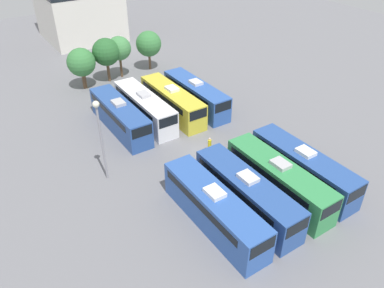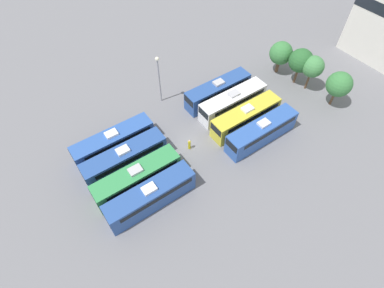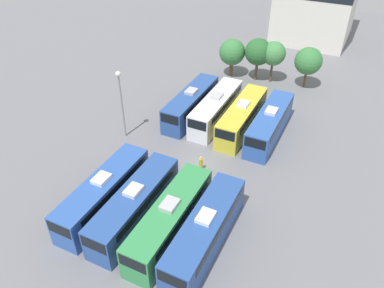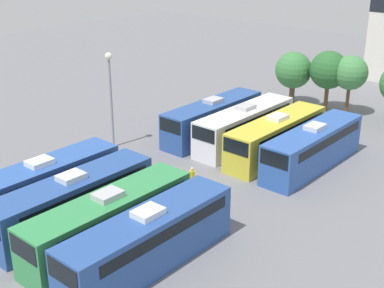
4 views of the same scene
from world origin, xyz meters
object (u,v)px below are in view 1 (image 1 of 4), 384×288
tree_0 (81,63)px  bus_6 (172,101)px  tree_1 (106,52)px  tree_3 (149,44)px  tree_2 (119,48)px  bus_1 (246,192)px  bus_5 (144,107)px  bus_7 (196,94)px  worker_person (210,146)px  light_pole (100,128)px  bus_2 (278,178)px  bus_0 (214,208)px  bus_4 (120,115)px  bus_3 (303,166)px

tree_0 → bus_6: bearing=-63.8°
tree_1 → tree_3: (6.99, 0.69, -0.32)m
tree_0 → tree_2: (5.90, 0.79, 0.56)m
bus_1 → bus_5: same height
bus_7 → tree_3: (1.02, 14.10, 2.23)m
bus_7 → tree_3: size_ratio=1.90×
worker_person → tree_2: 23.28m
light_pole → bus_1: bearing=-51.5°
tree_0 → bus_5: bearing=-77.0°
bus_6 → light_pole: size_ratio=1.37×
bus_7 → bus_5: bearing=175.6°
tree_3 → bus_5: bearing=-120.2°
bus_2 → bus_5: (-3.62, 18.32, 0.00)m
tree_0 → bus_0: bearing=-90.7°
tree_2 → tree_3: 4.87m
bus_5 → tree_3: bearing=59.8°
bus_4 → tree_2: bearing=65.1°
tree_0 → tree_3: size_ratio=0.96×
bus_0 → tree_1: tree_1 is taller
tree_3 → light_pole: bearing=-126.8°
bus_1 → light_pole: light_pole is taller
tree_1 → tree_2: size_ratio=1.03×
bus_4 → bus_7: 10.13m
bus_1 → bus_2: same height
bus_7 → tree_2: (-3.83, 13.81, 2.54)m
bus_2 → tree_3: bearing=82.4°
bus_3 → bus_7: (0.09, 17.72, 0.00)m
bus_1 → bus_4: same height
bus_1 → bus_4: size_ratio=1.00×
worker_person → tree_3: (5.45, 23.30, 3.14)m
bus_0 → worker_person: size_ratio=6.31×
bus_3 → bus_4: bearing=119.2°
bus_1 → tree_2: 31.71m
bus_7 → tree_2: size_ratio=1.86×
bus_5 → tree_2: bearing=77.1°
bus_4 → worker_person: 11.07m
bus_0 → tree_3: tree_3 is taller
bus_3 → tree_2: size_ratio=1.86×
tree_2 → tree_0: bearing=-172.4°
bus_2 → bus_3: bearing=1.3°
bus_0 → bus_3: bearing=-0.4°
tree_1 → tree_0: bearing=-173.9°
worker_person → tree_1: tree_1 is taller
bus_0 → light_pole: light_pole is taller
light_pole → tree_1: 22.64m
bus_2 → bus_7: (3.24, 17.79, 0.00)m
tree_1 → bus_7: bearing=-66.0°
tree_2 → bus_0: bearing=-101.3°
worker_person → tree_0: tree_0 is taller
bus_0 → bus_5: size_ratio=1.00×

